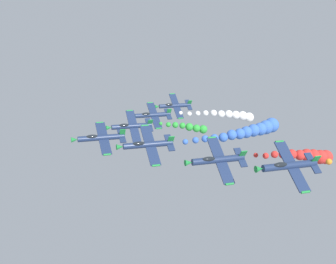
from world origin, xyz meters
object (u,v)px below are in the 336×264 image
object	(u,v)px
airplane_right_inner	(131,126)
airplane_right_outer	(152,115)
airplane_high_slot	(174,106)
airplane_left_inner	(147,145)
airplane_trailing	(289,166)
airplane_lead	(100,138)
airplane_left_outer	(217,160)

from	to	relation	value
airplane_right_inner	airplane_right_outer	bearing A→B (deg)	-38.88
airplane_right_inner	airplane_high_slot	bearing A→B (deg)	-41.72
airplane_right_outer	airplane_left_inner	bearing A→B (deg)	162.72
airplane_left_inner	airplane_trailing	distance (m)	24.90
airplane_right_inner	airplane_right_outer	size ratio (longest dim) A/B	1.00
airplane_lead	airplane_high_slot	world-z (taller)	airplane_high_slot
airplane_right_outer	airplane_trailing	distance (m)	47.02
airplane_lead	airplane_left_outer	xyz separation A→B (m)	(-19.25, -15.95, -0.32)
airplane_left_outer	airplane_trailing	xyz separation A→B (m)	(-8.05, -7.91, 0.71)
airplane_high_slot	airplane_trailing	bearing A→B (deg)	179.22
airplane_left_outer	airplane_high_slot	size ratio (longest dim) A/B	1.00
airplane_trailing	airplane_left_outer	bearing A→B (deg)	44.48
airplane_right_outer	airplane_high_slot	distance (m)	12.77
airplane_lead	airplane_trailing	xyz separation A→B (m)	(-27.30, -23.85, 0.39)
airplane_high_slot	airplane_lead	bearing A→B (deg)	138.82
airplane_left_inner	airplane_left_outer	xyz separation A→B (m)	(-10.26, -8.97, -0.66)
airplane_left_outer	airplane_trailing	distance (m)	11.31
airplane_left_inner	airplane_left_outer	bearing A→B (deg)	-138.85
airplane_left_outer	airplane_trailing	bearing A→B (deg)	-135.52
airplane_left_inner	airplane_left_outer	distance (m)	13.64
airplane_left_inner	airplane_left_outer	world-z (taller)	airplane_left_inner
airplane_lead	airplane_left_outer	size ratio (longest dim) A/B	1.00
airplane_lead	airplane_high_slot	distance (m)	37.38
airplane_high_slot	airplane_right_outer	bearing A→B (deg)	135.65
airplane_right_outer	airplane_trailing	size ratio (longest dim) A/B	1.00
airplane_right_outer	airplane_high_slot	size ratio (longest dim) A/B	1.00
airplane_trailing	airplane_high_slot	distance (m)	55.43
airplane_left_inner	airplane_high_slot	size ratio (longest dim) A/B	1.00
airplane_lead	airplane_left_inner	bearing A→B (deg)	-142.15
airplane_lead	airplane_right_inner	world-z (taller)	airplane_right_inner
airplane_lead	airplane_left_outer	world-z (taller)	airplane_left_outer
airplane_right_inner	airplane_right_outer	distance (m)	11.88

